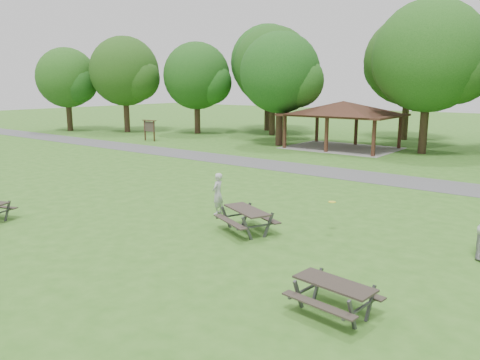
% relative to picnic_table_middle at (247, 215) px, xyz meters
% --- Properties ---
extents(ground, '(160.00, 160.00, 0.00)m').
position_rel_picnic_table_middle_xyz_m(ground, '(-2.86, -1.95, -0.64)').
color(ground, '#33681D').
rests_on(ground, ground).
extents(asphalt_path, '(120.00, 3.20, 0.02)m').
position_rel_picnic_table_middle_xyz_m(asphalt_path, '(-2.86, 12.05, -0.63)').
color(asphalt_path, '#4B4B4E').
rests_on(asphalt_path, ground).
extents(pavilion, '(8.60, 7.01, 3.76)m').
position_rel_picnic_table_middle_xyz_m(pavilion, '(-6.86, 22.05, 2.43)').
color(pavilion, '#361F13').
rests_on(pavilion, ground).
extents(notice_board, '(1.60, 0.30, 1.88)m').
position_rel_picnic_table_middle_xyz_m(notice_board, '(-22.86, 16.05, 0.67)').
color(notice_board, '#321A12').
rests_on(notice_board, ground).
extents(tree_row_a, '(7.56, 7.20, 9.97)m').
position_rel_picnic_table_middle_xyz_m(tree_row_a, '(-30.77, 20.07, 5.52)').
color(tree_row_a, '#301E15').
rests_on(tree_row_a, ground).
extents(tree_row_b, '(7.14, 6.80, 9.28)m').
position_rel_picnic_table_middle_xyz_m(tree_row_b, '(-23.77, 23.57, 5.03)').
color(tree_row_b, '#321E16').
rests_on(tree_row_b, ground).
extents(tree_row_c, '(8.19, 7.80, 10.67)m').
position_rel_picnic_table_middle_xyz_m(tree_row_c, '(-16.76, 27.07, 5.90)').
color(tree_row_c, '#2E2014').
rests_on(tree_row_c, ground).
extents(tree_row_d, '(6.93, 6.60, 9.27)m').
position_rel_picnic_table_middle_xyz_m(tree_row_d, '(-11.77, 20.57, 5.13)').
color(tree_row_d, '#301F15').
rests_on(tree_row_d, ground).
extents(tree_row_e, '(8.40, 8.00, 11.02)m').
position_rel_picnic_table_middle_xyz_m(tree_row_e, '(-0.76, 23.07, 6.15)').
color(tree_row_e, black).
rests_on(tree_row_e, ground).
extents(tree_deep_a, '(8.40, 8.00, 11.38)m').
position_rel_picnic_table_middle_xyz_m(tree_deep_a, '(-19.76, 30.57, 6.49)').
color(tree_deep_a, '#301E15').
rests_on(tree_deep_a, ground).
extents(tree_deep_b, '(8.40, 8.00, 11.13)m').
position_rel_picnic_table_middle_xyz_m(tree_deep_b, '(-4.76, 31.07, 6.25)').
color(tree_deep_b, '#312216').
rests_on(tree_deep_b, ground).
extents(tree_flank_left, '(6.72, 6.40, 8.93)m').
position_rel_picnic_table_middle_xyz_m(tree_flank_left, '(-36.78, 17.07, 4.89)').
color(tree_flank_left, black).
rests_on(tree_flank_left, ground).
extents(picnic_table_middle, '(2.46, 2.26, 0.86)m').
position_rel_picnic_table_middle_xyz_m(picnic_table_middle, '(0.00, 0.00, 0.00)').
color(picnic_table_middle, '#2F2722').
rests_on(picnic_table_middle, ground).
extents(picnic_table_far, '(1.98, 1.66, 0.79)m').
position_rel_picnic_table_middle_xyz_m(picnic_table_far, '(5.08, -3.57, -0.05)').
color(picnic_table_far, '#29231E').
rests_on(picnic_table_far, ground).
extents(frisbee_in_flight, '(0.30, 0.30, 0.02)m').
position_rel_picnic_table_middle_xyz_m(frisbee_in_flight, '(2.37, 1.74, 0.47)').
color(frisbee_in_flight, yellow).
rests_on(frisbee_in_flight, ground).
extents(frisbee_thrower, '(0.51, 0.67, 1.66)m').
position_rel_picnic_table_middle_xyz_m(frisbee_thrower, '(-2.32, 1.20, 0.19)').
color(frisbee_thrower, '#AEAEB1').
rests_on(frisbee_thrower, ground).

